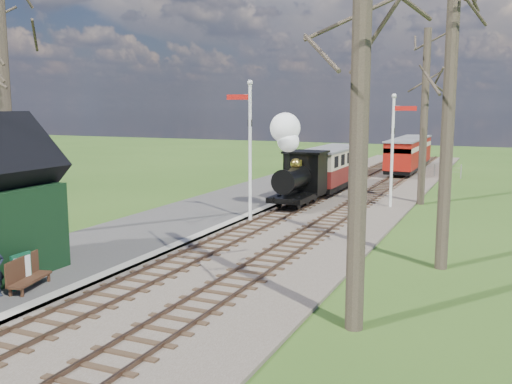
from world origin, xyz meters
TOP-DOWN VIEW (x-y plane):
  - distant_hills at (1.40, 64.38)m, footprint 114.40×48.00m
  - ballast_bed at (1.30, 22.00)m, footprint 8.00×60.00m
  - track_near at (0.00, 22.00)m, footprint 1.60×60.00m
  - track_far at (2.60, 22.00)m, footprint 1.60×60.00m
  - platform at (-3.50, 14.00)m, footprint 5.00×44.00m
  - coping_strip at (-1.20, 14.00)m, footprint 0.40×44.00m
  - semaphore_near at (-0.77, 16.00)m, footprint 1.22×0.24m
  - semaphore_far at (4.37, 22.00)m, footprint 1.22×0.24m
  - bare_trees at (1.33, 10.10)m, footprint 15.51×22.39m
  - fence_line at (0.30, 36.00)m, footprint 12.60×0.08m
  - locomotive at (-0.01, 20.13)m, footprint 1.85×4.31m
  - coach at (0.00, 26.20)m, footprint 2.15×7.38m
  - red_carriage_a at (2.60, 35.51)m, footprint 2.03×5.02m
  - red_carriage_b at (2.60, 41.01)m, footprint 2.03×5.02m
  - sign_board at (-2.40, 4.67)m, footprint 0.10×0.66m
  - bench at (-2.27, 4.68)m, footprint 0.83×1.62m

SIDE VIEW (x-z plane):
  - distant_hills at x=1.40m, z-range -27.22..-5.20m
  - ballast_bed at x=1.30m, z-range 0.00..0.10m
  - track_near at x=0.00m, z-range 0.02..0.17m
  - track_far at x=2.60m, z-range 0.02..0.17m
  - platform at x=-3.50m, z-range 0.00..0.20m
  - coping_strip at x=-1.20m, z-range 0.00..0.21m
  - fence_line at x=0.30m, z-range 0.05..1.05m
  - bench at x=-2.27m, z-range 0.17..1.06m
  - sign_board at x=-2.40m, z-range 0.20..1.17m
  - red_carriage_a at x=2.60m, z-range 0.41..2.54m
  - red_carriage_b at x=2.60m, z-range 0.41..2.54m
  - coach at x=0.00m, z-range 0.42..2.69m
  - locomotive at x=-0.01m, z-range -0.18..4.43m
  - semaphore_far at x=4.37m, z-range 0.49..6.21m
  - semaphore_near at x=-0.77m, z-range 0.51..6.73m
  - bare_trees at x=1.33m, z-range -0.79..11.21m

